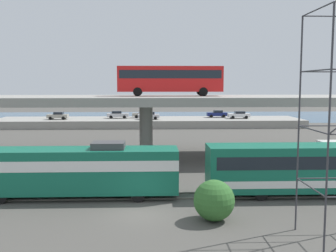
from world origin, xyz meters
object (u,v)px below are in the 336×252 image
(transit_bus_on_overpass, at_px, (170,78))
(parked_car_1, at_px, (58,116))
(train_locomotive, at_px, (62,169))
(parked_car_4, at_px, (144,114))
(service_truck_west, at_px, (335,156))
(parked_car_5, at_px, (217,114))
(parked_car_0, at_px, (239,115))
(parked_car_3, at_px, (118,114))
(parked_car_2, at_px, (149,115))

(transit_bus_on_overpass, relative_size, parked_car_1, 2.99)
(train_locomotive, height_order, parked_car_4, train_locomotive)
(service_truck_west, distance_m, parked_car_1, 55.32)
(parked_car_4, xyz_separation_m, parked_car_5, (15.33, 0.57, -0.00))
(parked_car_0, relative_size, parked_car_4, 0.94)
(parked_car_1, bearing_deg, parked_car_3, -168.25)
(transit_bus_on_overpass, relative_size, parked_car_3, 2.76)
(parked_car_2, bearing_deg, service_truck_west, 113.51)
(train_locomotive, bearing_deg, parked_car_1, -76.42)
(transit_bus_on_overpass, xyz_separation_m, parked_car_1, (-20.70, 32.50, -6.85))
(parked_car_1, distance_m, parked_car_5, 32.37)
(parked_car_2, relative_size, parked_car_3, 0.96)
(train_locomotive, bearing_deg, parked_car_4, -95.28)
(service_truck_west, bearing_deg, parked_car_4, -67.02)
(parked_car_0, height_order, parked_car_2, same)
(parked_car_0, xyz_separation_m, parked_car_5, (-3.95, 3.06, -0.00))
(parked_car_1, relative_size, parked_car_5, 0.97)
(train_locomotive, xyz_separation_m, parked_car_5, (20.20, 53.25, 0.10))
(parked_car_1, height_order, parked_car_4, same)
(service_truck_west, relative_size, parked_car_4, 1.47)
(service_truck_west, height_order, parked_car_1, service_truck_west)
(service_truck_west, xyz_separation_m, parked_car_4, (-19.19, 45.25, 0.66))
(parked_car_4, bearing_deg, parked_car_1, 10.96)
(parked_car_1, height_order, parked_car_3, same)
(service_truck_west, relative_size, parked_car_0, 1.57)
(transit_bus_on_overpass, distance_m, parked_car_2, 32.90)
(train_locomotive, relative_size, parked_car_1, 4.15)
(transit_bus_on_overpass, distance_m, parked_car_5, 38.70)
(parked_car_1, relative_size, parked_car_4, 0.87)
(parked_car_5, bearing_deg, train_locomotive, 69.22)
(parked_car_2, relative_size, parked_car_4, 0.90)
(parked_car_3, bearing_deg, parked_car_2, -23.99)
(parked_car_0, distance_m, parked_car_4, 19.44)
(parked_car_3, xyz_separation_m, parked_car_5, (20.61, 1.43, -0.00))
(parked_car_4, relative_size, parked_car_5, 1.11)
(parked_car_0, xyz_separation_m, parked_car_1, (-36.09, -0.77, -0.00))
(parked_car_5, bearing_deg, parked_car_0, 142.21)
(train_locomotive, bearing_deg, parked_car_2, -96.96)
(train_locomotive, distance_m, parked_car_4, 52.91)
(service_truck_west, relative_size, parked_car_2, 1.63)
(parked_car_3, bearing_deg, parked_car_5, 3.96)
(service_truck_west, xyz_separation_m, parked_car_5, (-3.85, 45.82, 0.65))
(service_truck_west, bearing_deg, parked_car_3, -61.14)
(parked_car_2, bearing_deg, parked_car_5, -163.28)
(transit_bus_on_overpass, relative_size, service_truck_west, 1.76)
(train_locomotive, bearing_deg, parked_car_3, -89.55)
(parked_car_0, bearing_deg, service_truck_west, 89.87)
(parked_car_0, xyz_separation_m, parked_car_3, (-24.56, 1.63, -0.00))
(train_locomotive, xyz_separation_m, transit_bus_on_overpass, (8.76, 16.92, 6.95))
(service_truck_west, height_order, parked_car_0, service_truck_west)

